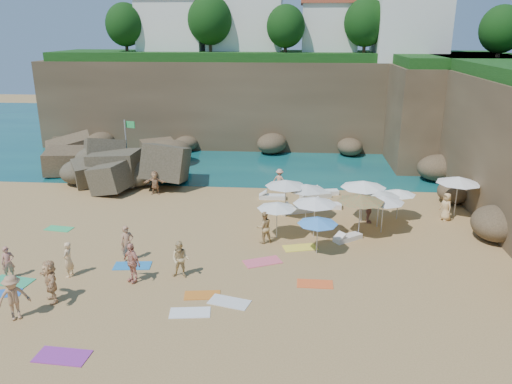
# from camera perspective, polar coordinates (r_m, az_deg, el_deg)

# --- Properties ---
(ground) EXTENTS (120.00, 120.00, 0.00)m
(ground) POSITION_cam_1_polar(r_m,az_deg,el_deg) (26.48, -4.88, -6.02)
(ground) COLOR tan
(ground) RESTS_ON ground
(seawater) EXTENTS (120.00, 120.00, 0.00)m
(seawater) POSITION_cam_1_polar(r_m,az_deg,el_deg) (55.04, 0.25, 6.81)
(seawater) COLOR #0C4751
(seawater) RESTS_ON ground
(cliff_back) EXTENTS (44.00, 8.00, 8.00)m
(cliff_back) POSITION_cam_1_polar(r_m,az_deg,el_deg) (49.33, 2.15, 10.19)
(cliff_back) COLOR brown
(cliff_back) RESTS_ON ground
(cliff_corner) EXTENTS (10.00, 12.00, 8.00)m
(cliff_corner) POSITION_cam_1_polar(r_m,az_deg,el_deg) (46.14, 21.00, 8.46)
(cliff_corner) COLOR brown
(cliff_corner) RESTS_ON ground
(rock_promontory) EXTENTS (12.00, 7.00, 2.00)m
(rock_promontory) POSITION_cam_1_polar(r_m,az_deg,el_deg) (43.97, -15.70, 3.22)
(rock_promontory) COLOR brown
(rock_promontory) RESTS_ON ground
(clifftop_buildings) EXTENTS (28.48, 9.48, 7.00)m
(clifftop_buildings) POSITION_cam_1_polar(r_m,az_deg,el_deg) (49.62, 3.47, 18.60)
(clifftop_buildings) COLOR white
(clifftop_buildings) RESTS_ON cliff_back
(clifftop_trees) EXTENTS (35.60, 23.82, 4.40)m
(clifftop_trees) POSITION_cam_1_polar(r_m,az_deg,el_deg) (43.33, 5.78, 18.64)
(clifftop_trees) COLOR #11380F
(clifftop_trees) RESTS_ON ground
(marina_masts) EXTENTS (3.10, 0.10, 6.00)m
(marina_masts) POSITION_cam_1_polar(r_m,az_deg,el_deg) (58.18, -16.41, 9.70)
(marina_masts) COLOR white
(marina_masts) RESTS_ON ground
(rock_outcrop) EXTENTS (8.17, 6.63, 2.96)m
(rock_outcrop) POSITION_cam_1_polar(r_m,az_deg,el_deg) (37.23, -15.50, 0.58)
(rock_outcrop) COLOR brown
(rock_outcrop) RESTS_ON ground
(flag_pole) EXTENTS (0.84, 0.31, 4.41)m
(flag_pole) POSITION_cam_1_polar(r_m,az_deg,el_deg) (38.83, -14.44, 5.68)
(flag_pole) COLOR silver
(flag_pole) RESTS_ON ground
(parasol_0) EXTENTS (2.47, 2.47, 2.34)m
(parasol_0) POSITION_cam_1_polar(r_m,az_deg,el_deg) (29.53, 3.42, 1.04)
(parasol_0) COLOR silver
(parasol_0) RESTS_ON ground
(parasol_1) EXTENTS (2.64, 2.64, 2.49)m
(parasol_1) POSITION_cam_1_polar(r_m,az_deg,el_deg) (29.43, 12.19, 0.88)
(parasol_1) COLOR silver
(parasol_1) RESTS_ON ground
(parasol_2) EXTENTS (1.96, 1.96, 1.86)m
(parasol_2) POSITION_cam_1_polar(r_m,az_deg,el_deg) (30.46, 16.03, 0.02)
(parasol_2) COLOR silver
(parasol_2) RESTS_ON ground
(parasol_4) EXTENTS (2.61, 2.61, 2.47)m
(parasol_4) POSITION_cam_1_polar(r_m,az_deg,el_deg) (32.02, 22.14, 1.29)
(parasol_4) COLOR silver
(parasol_4) RESTS_ON ground
(parasol_5) EXTENTS (2.38, 2.38, 2.25)m
(parasol_5) POSITION_cam_1_polar(r_m,az_deg,el_deg) (26.86, 6.74, -0.99)
(parasol_5) COLOR silver
(parasol_5) RESTS_ON ground
(parasol_6) EXTENTS (2.56, 2.56, 2.42)m
(parasol_6) POSITION_cam_1_polar(r_m,az_deg,el_deg) (27.21, 11.89, -0.66)
(parasol_6) COLOR silver
(parasol_6) RESTS_ON ground
(parasol_7) EXTENTS (2.26, 2.26, 2.14)m
(parasol_7) POSITION_cam_1_polar(r_m,az_deg,el_deg) (29.48, 5.80, 0.57)
(parasol_7) COLOR silver
(parasol_7) RESTS_ON ground
(parasol_8) EXTENTS (2.33, 2.33, 2.20)m
(parasol_8) POSITION_cam_1_polar(r_m,az_deg,el_deg) (28.83, 13.94, -0.17)
(parasol_8) COLOR silver
(parasol_8) RESTS_ON ground
(parasol_9) EXTENTS (2.14, 2.14, 2.02)m
(parasol_9) POSITION_cam_1_polar(r_m,az_deg,el_deg) (26.60, 2.41, -1.56)
(parasol_9) COLOR silver
(parasol_9) RESTS_ON ground
(parasol_10) EXTENTS (2.03, 2.03, 1.92)m
(parasol_10) POSITION_cam_1_polar(r_m,az_deg,el_deg) (24.93, 7.07, -3.29)
(parasol_10) COLOR silver
(parasol_10) RESTS_ON ground
(parasol_11) EXTENTS (2.28, 2.28, 2.16)m
(parasol_11) POSITION_cam_1_polar(r_m,az_deg,el_deg) (28.11, 14.39, -0.76)
(parasol_11) COLOR silver
(parasol_11) RESTS_ON ground
(lounger_0) EXTENTS (2.00, 1.03, 0.30)m
(lounger_0) POSITION_cam_1_polar(r_m,az_deg,el_deg) (34.49, 7.83, -0.05)
(lounger_0) COLOR white
(lounger_0) RESTS_ON ground
(lounger_1) EXTENTS (1.80, 0.62, 0.28)m
(lounger_1) POSITION_cam_1_polar(r_m,az_deg,el_deg) (33.31, 1.91, -0.56)
(lounger_1) COLOR white
(lounger_1) RESTS_ON ground
(lounger_2) EXTENTS (2.18, 1.36, 0.32)m
(lounger_2) POSITION_cam_1_polar(r_m,az_deg,el_deg) (33.73, 6.81, -0.40)
(lounger_2) COLOR silver
(lounger_2) RESTS_ON ground
(lounger_3) EXTENTS (2.14, 1.35, 0.32)m
(lounger_3) POSITION_cam_1_polar(r_m,az_deg,el_deg) (30.95, 4.58, -2.06)
(lounger_3) COLOR white
(lounger_3) RESTS_ON ground
(lounger_4) EXTENTS (2.05, 0.77, 0.31)m
(lounger_4) POSITION_cam_1_polar(r_m,az_deg,el_deg) (31.97, 7.94, -1.51)
(lounger_4) COLOR white
(lounger_4) RESTS_ON ground
(lounger_5) EXTENTS (1.66, 1.46, 0.26)m
(lounger_5) POSITION_cam_1_polar(r_m,az_deg,el_deg) (27.34, 10.44, -5.17)
(lounger_5) COLOR white
(lounger_5) RESTS_ON ground
(towel_0) EXTENTS (1.63, 1.13, 0.03)m
(towel_0) POSITION_cam_1_polar(r_m,az_deg,el_deg) (24.37, -26.93, -10.30)
(towel_0) COLOR blue
(towel_0) RESTS_ON ground
(towel_2) EXTENTS (1.61, 0.96, 0.03)m
(towel_2) POSITION_cam_1_polar(r_m,az_deg,el_deg) (21.82, -6.16, -11.64)
(towel_2) COLOR orange
(towel_2) RESTS_ON ground
(towel_3) EXTENTS (1.94, 1.18, 0.03)m
(towel_3) POSITION_cam_1_polar(r_m,az_deg,el_deg) (25.26, -26.10, -9.16)
(towel_3) COLOR #2FA66E
(towel_3) RESTS_ON ground
(towel_5) EXTENTS (1.85, 1.26, 0.03)m
(towel_5) POSITION_cam_1_polar(r_m,az_deg,el_deg) (21.23, -3.07, -12.45)
(towel_5) COLOR silver
(towel_5) RESTS_ON ground
(towel_6) EXTENTS (1.91, 1.04, 0.03)m
(towel_6) POSITION_cam_1_polar(r_m,az_deg,el_deg) (19.39, -21.26, -17.09)
(towel_6) COLOR purple
(towel_6) RESTS_ON ground
(towel_8) EXTENTS (1.84, 1.07, 0.03)m
(towel_8) POSITION_cam_1_polar(r_m,az_deg,el_deg) (24.86, -13.93, -8.18)
(towel_8) COLOR #247BC5
(towel_8) RESTS_ON ground
(towel_9) EXTENTS (2.01, 1.56, 0.03)m
(towel_9) POSITION_cam_1_polar(r_m,az_deg,el_deg) (24.52, 0.75, -7.98)
(towel_9) COLOR #F05D74
(towel_9) RESTS_ON ground
(towel_10) EXTENTS (1.60, 0.81, 0.03)m
(towel_10) POSITION_cam_1_polar(r_m,az_deg,el_deg) (22.72, 6.75, -10.38)
(towel_10) COLOR #FF6028
(towel_10) RESTS_ON ground
(towel_11) EXTENTS (1.60, 0.95, 0.03)m
(towel_11) POSITION_cam_1_polar(r_m,az_deg,el_deg) (30.52, -21.59, -3.92)
(towel_11) COLOR #35BC69
(towel_11) RESTS_ON ground
(towel_12) EXTENTS (1.88, 1.29, 0.03)m
(towel_12) POSITION_cam_1_polar(r_m,az_deg,el_deg) (26.12, 5.05, -6.35)
(towel_12) COLOR #FFE943
(towel_12) RESTS_ON ground
(towel_13) EXTENTS (1.71, 1.02, 0.03)m
(towel_13) POSITION_cam_1_polar(r_m,az_deg,el_deg) (20.68, -7.55, -13.51)
(towel_13) COLOR white
(towel_13) RESTS_ON ground
(person_stand_0) EXTENTS (0.68, 0.63, 1.55)m
(person_stand_0) POSITION_cam_1_polar(r_m,az_deg,el_deg) (25.34, -26.49, -7.24)
(person_stand_0) COLOR #B4705E
(person_stand_0) RESTS_ON ground
(person_stand_1) EXTENTS (1.04, 0.95, 1.75)m
(person_stand_1) POSITION_cam_1_polar(r_m,az_deg,el_deg) (26.33, 0.92, -4.04)
(person_stand_1) COLOR tan
(person_stand_1) RESTS_ON ground
(person_stand_2) EXTENTS (1.07, 0.73, 1.53)m
(person_stand_2) POSITION_cam_1_polar(r_m,az_deg,el_deg) (34.98, 2.71, 1.43)
(person_stand_2) COLOR tan
(person_stand_2) RESTS_ON ground
(person_stand_3) EXTENTS (0.42, 0.89, 1.48)m
(person_stand_3) POSITION_cam_1_polar(r_m,az_deg,el_deg) (29.79, 12.77, -2.09)
(person_stand_3) COLOR #915848
(person_stand_3) RESTS_ON ground
(person_stand_4) EXTENTS (0.76, 0.93, 1.67)m
(person_stand_4) POSITION_cam_1_polar(r_m,az_deg,el_deg) (31.50, 20.91, -1.57)
(person_stand_4) COLOR #E0B476
(person_stand_4) RESTS_ON ground
(person_stand_5) EXTENTS (1.57, 0.68, 1.64)m
(person_stand_5) POSITION_cam_1_polar(r_m,az_deg,el_deg) (34.76, -11.47, 1.06)
(person_stand_5) COLOR tan
(person_stand_5) RESTS_ON ground
(person_stand_6) EXTENTS (0.44, 0.64, 1.67)m
(person_stand_6) POSITION_cam_1_polar(r_m,az_deg,el_deg) (24.42, -20.68, -7.22)
(person_stand_6) COLOR #F0C188
(person_stand_6) RESTS_ON ground
(person_lie_0) EXTENTS (2.06, 2.20, 0.49)m
(person_lie_0) POSITION_cam_1_polar(r_m,az_deg,el_deg) (22.09, -25.74, -12.41)
(person_lie_0) COLOR #AD7D56
(person_lie_0) RESTS_ON ground
(person_lie_1) EXTENTS (1.92, 2.12, 0.45)m
(person_lie_1) POSITION_cam_1_polar(r_m,az_deg,el_deg) (23.33, -13.88, -9.43)
(person_lie_1) COLOR #DF967F
(person_lie_1) RESTS_ON ground
(person_lie_3) EXTENTS (2.49, 2.47, 0.49)m
(person_lie_3) POSITION_cam_1_polar(r_m,az_deg,el_deg) (22.79, -22.23, -10.96)
(person_lie_3) COLOR tan
(person_lie_3) RESTS_ON ground
(person_lie_4) EXTENTS (1.43, 1.85, 0.42)m
(person_lie_4) POSITION_cam_1_polar(r_m,az_deg,el_deg) (25.39, -14.38, -7.15)
(person_lie_4) COLOR #AF7957
(person_lie_4) RESTS_ON ground
(person_lie_5) EXTENTS (0.92, 1.75, 0.65)m
(person_lie_5) POSITION_cam_1_polar(r_m,az_deg,el_deg) (23.26, -8.58, -8.88)
(person_lie_5) COLOR #D9B87B
(person_lie_5) RESTS_ON ground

